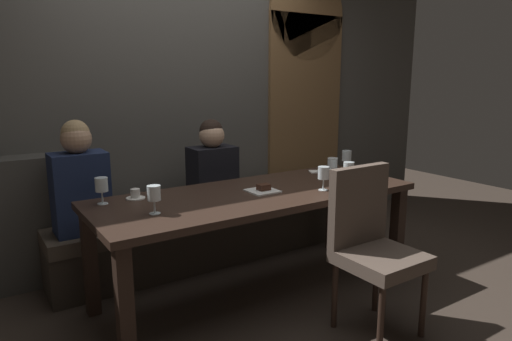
% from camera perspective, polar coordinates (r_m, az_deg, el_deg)
% --- Properties ---
extents(ground, '(9.00, 9.00, 0.00)m').
position_cam_1_polar(ground, '(3.32, 0.09, -15.13)').
color(ground, '#382D26').
extents(back_wall_tiled, '(6.00, 0.12, 3.00)m').
position_cam_1_polar(back_wall_tiled, '(4.04, -9.69, 11.57)').
color(back_wall_tiled, '#4C4944').
rests_on(back_wall_tiled, ground).
extents(arched_door, '(0.90, 0.05, 2.55)m').
position_cam_1_polar(arched_door, '(4.69, 6.21, 10.02)').
color(arched_door, brown).
rests_on(arched_door, ground).
extents(dining_table, '(2.20, 0.84, 0.74)m').
position_cam_1_polar(dining_table, '(3.08, 0.10, -4.25)').
color(dining_table, black).
rests_on(dining_table, ground).
extents(banquette_bench, '(2.50, 0.44, 0.45)m').
position_cam_1_polar(banquette_bench, '(3.79, -5.81, -7.96)').
color(banquette_bench, '#312A23').
rests_on(banquette_bench, ground).
extents(chair_near_side, '(0.44, 0.44, 0.98)m').
position_cam_1_polar(chair_near_side, '(2.80, 14.23, -8.33)').
color(chair_near_side, '#302119').
rests_on(chair_near_side, ground).
extents(diner_redhead, '(0.36, 0.24, 0.77)m').
position_cam_1_polar(diner_redhead, '(3.29, -21.27, -1.14)').
color(diner_redhead, '#192342').
rests_on(diner_redhead, banquette_bench).
extents(diner_bearded, '(0.36, 0.24, 0.72)m').
position_cam_1_polar(diner_bearded, '(3.65, -5.50, 0.44)').
color(diner_bearded, black).
rests_on(diner_bearded, banquette_bench).
extents(wine_glass_end_left, '(0.08, 0.08, 0.16)m').
position_cam_1_polar(wine_glass_end_left, '(2.61, -12.68, -2.94)').
color(wine_glass_end_left, silver).
rests_on(wine_glass_end_left, dining_table).
extents(wine_glass_near_right, '(0.08, 0.08, 0.16)m').
position_cam_1_polar(wine_glass_near_right, '(3.45, 9.55, 0.74)').
color(wine_glass_near_right, silver).
rests_on(wine_glass_near_right, dining_table).
extents(wine_glass_center_front, '(0.08, 0.08, 0.16)m').
position_cam_1_polar(wine_glass_center_front, '(2.90, -18.81, -1.85)').
color(wine_glass_center_front, silver).
rests_on(wine_glass_center_front, dining_table).
extents(wine_glass_far_left, '(0.08, 0.08, 0.16)m').
position_cam_1_polar(wine_glass_far_left, '(3.30, 11.55, 0.23)').
color(wine_glass_far_left, silver).
rests_on(wine_glass_far_left, dining_table).
extents(wine_glass_end_right, '(0.08, 0.08, 0.16)m').
position_cam_1_polar(wine_glass_end_right, '(3.11, 8.47, -0.44)').
color(wine_glass_end_right, silver).
rests_on(wine_glass_end_right, dining_table).
extents(wine_glass_center_back, '(0.08, 0.08, 0.16)m').
position_cam_1_polar(wine_glass_center_back, '(3.80, 11.31, 1.71)').
color(wine_glass_center_back, silver).
rests_on(wine_glass_center_back, dining_table).
extents(espresso_cup, '(0.12, 0.12, 0.06)m').
position_cam_1_polar(espresso_cup, '(2.98, -14.88, -2.95)').
color(espresso_cup, white).
rests_on(espresso_cup, dining_table).
extents(dessert_plate, '(0.19, 0.19, 0.05)m').
position_cam_1_polar(dessert_plate, '(3.06, 0.86, -2.40)').
color(dessert_plate, white).
rests_on(dessert_plate, dining_table).
extents(folded_napkin, '(0.14, 0.14, 0.01)m').
position_cam_1_polar(folded_napkin, '(3.71, 7.59, -0.13)').
color(folded_napkin, silver).
rests_on(folded_napkin, dining_table).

